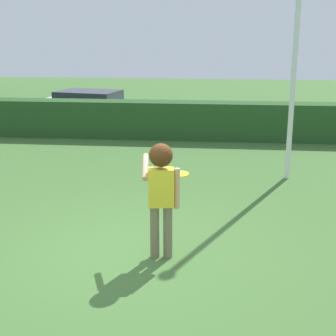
{
  "coord_description": "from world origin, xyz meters",
  "views": [
    {
      "loc": [
        1.32,
        -6.86,
        3.34
      ],
      "look_at": [
        0.52,
        0.93,
        1.15
      ],
      "focal_mm": 51.94,
      "sensor_mm": 36.0,
      "label": 1
    }
  ],
  "objects_px": {
    "frisbee": "(181,174)",
    "lamppost": "(297,21)",
    "parked_car_white": "(89,106)",
    "person": "(161,186)"
  },
  "relations": [
    {
      "from": "frisbee",
      "to": "lamppost",
      "type": "distance_m",
      "value": 5.07
    },
    {
      "from": "lamppost",
      "to": "parked_car_white",
      "type": "relative_size",
      "value": 1.46
    },
    {
      "from": "person",
      "to": "lamppost",
      "type": "height_order",
      "value": "lamppost"
    },
    {
      "from": "person",
      "to": "frisbee",
      "type": "distance_m",
      "value": 0.71
    },
    {
      "from": "person",
      "to": "parked_car_white",
      "type": "relative_size",
      "value": 0.4
    },
    {
      "from": "person",
      "to": "frisbee",
      "type": "bearing_deg",
      "value": 69.63
    },
    {
      "from": "person",
      "to": "parked_car_white",
      "type": "height_order",
      "value": "person"
    },
    {
      "from": "person",
      "to": "parked_car_white",
      "type": "distance_m",
      "value": 11.71
    },
    {
      "from": "lamppost",
      "to": "parked_car_white",
      "type": "height_order",
      "value": "lamppost"
    },
    {
      "from": "person",
      "to": "frisbee",
      "type": "xyz_separation_m",
      "value": [
        0.25,
        0.67,
        -0.01
      ]
    }
  ]
}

